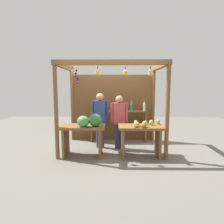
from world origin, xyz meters
TOP-DOWN VIEW (x-y plane):
  - ground_plane at (0.00, 0.00)m, footprint 12.00×12.00m
  - market_stall at (-0.00, 0.40)m, footprint 2.77×1.90m
  - fruit_counter_left at (-0.65, -0.72)m, footprint 1.11×0.64m
  - fruit_counter_right at (0.74, -0.67)m, footprint 1.11×0.64m
  - bottle_shelf_unit at (0.19, 0.67)m, footprint 1.77×0.22m
  - vendor_man at (-0.35, 0.06)m, footprint 0.48×0.21m
  - vendor_woman at (0.20, -0.03)m, footprint 0.48×0.20m

SIDE VIEW (x-z plane):
  - ground_plane at x=0.00m, z-range 0.00..0.00m
  - fruit_counter_right at x=0.74m, z-range 0.11..1.05m
  - fruit_counter_left at x=-0.65m, z-range 0.14..1.24m
  - bottle_shelf_unit at x=0.19m, z-range 0.11..1.46m
  - vendor_woman at x=0.20m, z-range 0.14..1.65m
  - vendor_man at x=-0.35m, z-range 0.15..1.73m
  - market_stall at x=0.00m, z-range 0.20..2.58m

